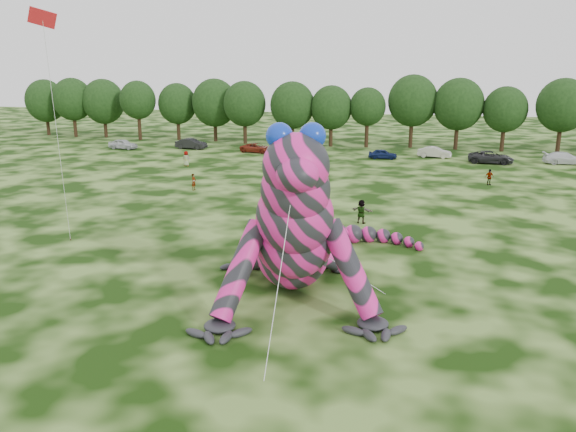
% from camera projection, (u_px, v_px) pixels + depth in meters
% --- Properties ---
extents(ground, '(240.00, 240.00, 0.00)m').
position_uv_depth(ground, '(220.00, 291.00, 29.58)').
color(ground, '#16330A').
rests_on(ground, ground).
extents(inflatable_gecko, '(19.88, 21.84, 9.14)m').
position_uv_depth(inflatable_gecko, '(292.00, 201.00, 29.68)').
color(inflatable_gecko, '#E4208B').
rests_on(inflatable_gecko, ground).
extents(flying_kite, '(3.11, 4.15, 14.94)m').
position_uv_depth(flying_kite, '(45.00, 36.00, 31.25)').
color(flying_kite, red).
rests_on(flying_kite, ground).
extents(tree_0, '(6.91, 6.22, 9.51)m').
position_uv_depth(tree_0, '(46.00, 107.00, 96.87)').
color(tree_0, black).
rests_on(tree_0, ground).
extents(tree_1, '(6.74, 6.07, 9.81)m').
position_uv_depth(tree_1, '(73.00, 108.00, 94.25)').
color(tree_1, black).
rests_on(tree_1, ground).
extents(tree_2, '(7.04, 6.34, 9.64)m').
position_uv_depth(tree_2, '(104.00, 108.00, 93.66)').
color(tree_2, black).
rests_on(tree_2, ground).
extents(tree_3, '(5.81, 5.23, 9.44)m').
position_uv_depth(tree_3, '(138.00, 110.00, 90.36)').
color(tree_3, black).
rests_on(tree_3, ground).
extents(tree_4, '(6.22, 5.60, 9.06)m').
position_uv_depth(tree_4, '(178.00, 112.00, 90.50)').
color(tree_4, black).
rests_on(tree_4, ground).
extents(tree_5, '(7.16, 6.44, 9.80)m').
position_uv_depth(tree_5, '(215.00, 110.00, 88.59)').
color(tree_5, black).
rests_on(tree_5, ground).
extents(tree_6, '(6.52, 5.86, 9.49)m').
position_uv_depth(tree_6, '(245.00, 113.00, 85.66)').
color(tree_6, black).
rests_on(tree_6, ground).
extents(tree_7, '(6.68, 6.01, 9.48)m').
position_uv_depth(tree_7, '(292.00, 114.00, 83.99)').
color(tree_7, black).
rests_on(tree_7, ground).
extents(tree_8, '(6.14, 5.53, 8.94)m').
position_uv_depth(tree_8, '(331.00, 116.00, 82.83)').
color(tree_8, black).
rests_on(tree_8, ground).
extents(tree_9, '(5.27, 4.74, 8.68)m').
position_uv_depth(tree_9, '(367.00, 118.00, 81.94)').
color(tree_9, black).
rests_on(tree_9, ground).
extents(tree_10, '(7.09, 6.38, 10.50)m').
position_uv_depth(tree_10, '(412.00, 111.00, 81.35)').
color(tree_10, black).
rests_on(tree_10, ground).
extents(tree_11, '(7.01, 6.31, 10.07)m').
position_uv_depth(tree_11, '(458.00, 114.00, 79.52)').
color(tree_11, black).
rests_on(tree_11, ground).
extents(tree_12, '(5.99, 5.39, 8.97)m').
position_uv_depth(tree_12, '(504.00, 119.00, 77.75)').
color(tree_12, black).
rests_on(tree_12, ground).
extents(tree_13, '(6.83, 6.15, 10.13)m').
position_uv_depth(tree_13, '(562.00, 116.00, 75.33)').
color(tree_13, black).
rests_on(tree_13, ground).
extents(car_0, '(4.31, 1.97, 1.43)m').
position_uv_depth(car_0, '(123.00, 144.00, 81.02)').
color(car_0, silver).
rests_on(car_0, ground).
extents(car_1, '(4.64, 1.84, 1.50)m').
position_uv_depth(car_1, '(191.00, 144.00, 81.11)').
color(car_1, black).
rests_on(car_1, ground).
extents(car_2, '(4.86, 2.83, 1.27)m').
position_uv_depth(car_2, '(257.00, 148.00, 77.67)').
color(car_2, maroon).
rests_on(car_2, ground).
extents(car_3, '(5.06, 2.07, 1.46)m').
position_uv_depth(car_3, '(291.00, 150.00, 75.38)').
color(car_3, silver).
rests_on(car_3, ground).
extents(car_4, '(3.71, 1.60, 1.25)m').
position_uv_depth(car_4, '(383.00, 154.00, 72.32)').
color(car_4, '#101D4A').
rests_on(car_4, ground).
extents(car_5, '(4.44, 2.10, 1.41)m').
position_uv_depth(car_5, '(435.00, 152.00, 73.21)').
color(car_5, beige).
rests_on(car_5, ground).
extents(car_6, '(5.56, 2.83, 1.50)m').
position_uv_depth(car_6, '(491.00, 157.00, 68.84)').
color(car_6, '#252628').
rests_on(car_6, ground).
extents(car_7, '(5.17, 2.39, 1.46)m').
position_uv_depth(car_7, '(565.00, 158.00, 68.22)').
color(car_7, silver).
rests_on(car_7, ground).
extents(spectator_3, '(1.01, 0.70, 1.59)m').
position_uv_depth(spectator_3, '(489.00, 177.00, 56.11)').
color(spectator_3, gray).
rests_on(spectator_3, ground).
extents(spectator_0, '(0.43, 0.61, 1.59)m').
position_uv_depth(spectator_0, '(194.00, 182.00, 53.71)').
color(spectator_0, gray).
rests_on(spectator_0, ground).
extents(spectator_4, '(0.90, 0.62, 1.78)m').
position_uv_depth(spectator_4, '(186.00, 159.00, 66.87)').
color(spectator_4, gray).
rests_on(spectator_4, ground).
extents(spectator_5, '(1.76, 0.93, 1.82)m').
position_uv_depth(spectator_5, '(361.00, 211.00, 42.24)').
color(spectator_5, gray).
rests_on(spectator_5, ground).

